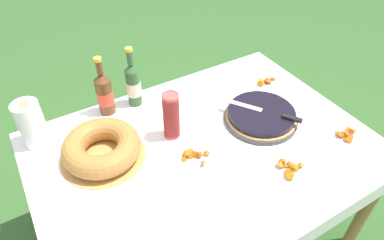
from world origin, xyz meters
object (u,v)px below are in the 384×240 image
at_px(berry_tart, 261,116).
at_px(paper_towel_roll, 32,124).
at_px(snack_plate_left, 287,168).
at_px(bundt_cake, 102,148).
at_px(snack_plate_near, 196,156).
at_px(cider_bottle_amber, 105,93).
at_px(snack_plate_far, 348,137).
at_px(snack_plate_right, 268,83).
at_px(cider_bottle_green, 133,84).
at_px(serving_knife, 268,112).
at_px(cup_stack, 171,116).

bearing_deg(berry_tart, paper_towel_roll, 157.72).
height_order(berry_tart, snack_plate_left, berry_tart).
distance_m(berry_tart, bundt_cake, 0.73).
bearing_deg(snack_plate_near, bundt_cake, 148.07).
height_order(berry_tart, bundt_cake, bundt_cake).
height_order(cider_bottle_amber, snack_plate_far, cider_bottle_amber).
height_order(berry_tart, snack_plate_far, berry_tart).
xyz_separation_m(snack_plate_right, snack_plate_far, (0.03, -0.51, 0.00)).
xyz_separation_m(cider_bottle_amber, snack_plate_left, (0.49, -0.73, -0.10)).
height_order(snack_plate_near, snack_plate_far, snack_plate_near).
xyz_separation_m(snack_plate_far, paper_towel_roll, (-1.18, 0.68, 0.09)).
bearing_deg(berry_tart, snack_plate_near, -172.41).
relative_size(cider_bottle_amber, snack_plate_far, 1.46).
relative_size(cider_bottle_amber, snack_plate_right, 1.50).
xyz_separation_m(cider_bottle_green, paper_towel_roll, (-0.48, -0.04, -0.01)).
height_order(cider_bottle_green, snack_plate_far, cider_bottle_green).
distance_m(bundt_cake, snack_plate_far, 1.07).
height_order(berry_tart, serving_knife, serving_knife).
relative_size(berry_tart, snack_plate_left, 1.52).
bearing_deg(paper_towel_roll, bundt_cake, -46.17).
distance_m(snack_plate_near, snack_plate_left, 0.37).
height_order(serving_knife, cup_stack, cup_stack).
bearing_deg(snack_plate_near, paper_towel_roll, 141.74).
distance_m(snack_plate_right, paper_towel_roll, 1.17).
xyz_separation_m(serving_knife, cup_stack, (-0.42, 0.15, 0.05)).
bearing_deg(paper_towel_roll, snack_plate_near, -38.26).
bearing_deg(cider_bottle_green, snack_plate_right, -17.64).
bearing_deg(serving_knife, snack_plate_far, -173.14).
bearing_deg(cider_bottle_green, berry_tart, -43.03).
distance_m(cider_bottle_green, snack_plate_right, 0.71).
bearing_deg(snack_plate_right, snack_plate_near, -156.78).
bearing_deg(paper_towel_roll, cider_bottle_green, 4.77).
height_order(cup_stack, snack_plate_far, cup_stack).
height_order(cider_bottle_green, paper_towel_roll, cider_bottle_green).
xyz_separation_m(cup_stack, snack_plate_left, (0.30, -0.42, -0.10)).
relative_size(cup_stack, cider_bottle_amber, 0.76).
height_order(berry_tart, cup_stack, cup_stack).
bearing_deg(snack_plate_left, cup_stack, 125.83).
xyz_separation_m(cup_stack, snack_plate_right, (0.63, 0.09, -0.10)).
bearing_deg(bundt_cake, cider_bottle_green, 45.29).
distance_m(berry_tart, snack_plate_near, 0.39).
xyz_separation_m(serving_knife, paper_towel_roll, (-0.95, 0.41, 0.04)).
bearing_deg(paper_towel_roll, serving_knife, -23.19).
bearing_deg(snack_plate_near, cider_bottle_amber, 113.76).
bearing_deg(snack_plate_far, serving_knife, 130.61).
xyz_separation_m(berry_tart, cider_bottle_green, (-0.45, 0.42, 0.09)).
bearing_deg(cider_bottle_amber, serving_knife, -36.61).
relative_size(cider_bottle_amber, snack_plate_left, 1.33).
xyz_separation_m(berry_tart, serving_knife, (0.02, -0.02, 0.04)).
bearing_deg(paper_towel_roll, cup_stack, -26.21).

